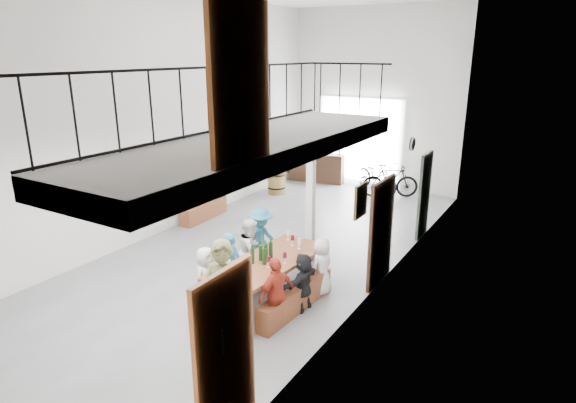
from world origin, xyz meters
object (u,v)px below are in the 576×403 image
Objects in this scene: bench_inner at (241,283)px; oak_barrel at (277,181)px; side_bench at (204,211)px; serving_counter at (317,167)px; bicycle_near at (377,176)px; tasting_table at (269,265)px; host_standing at (224,301)px.

bench_inner is 6.41m from oak_barrel.
serving_counter is (0.75, 4.90, 0.26)m from side_bench.
bicycle_near reaches higher than serving_counter.
tasting_table is at bearing -142.94° from bicycle_near.
serving_counter reaches higher than tasting_table.
tasting_table is at bearing 5.34° from bench_inner.
oak_barrel is 0.43× the size of bicycle_near.
side_bench is 2.99m from oak_barrel.
oak_barrel is (-3.49, 5.74, -0.30)m from tasting_table.
tasting_table reaches higher than bench_inner.
host_standing is at bearing -142.14° from bicycle_near.
host_standing is at bearing -78.12° from serving_counter.
serving_counter reaches higher than bench_inner.
bicycle_near is at bearing 75.96° from host_standing.
bicycle_near is at bearing -11.69° from serving_counter.
serving_counter is at bearing 114.16° from bench_inner.
host_standing is 9.28m from bicycle_near.
oak_barrel reaches higher than tasting_table.
serving_counter is 1.03× the size of host_standing.
tasting_table is 6.72m from oak_barrel.
side_bench is 0.88× the size of host_standing.
side_bench is at bearing 178.57° from bicycle_near.
side_bench is at bearing -107.11° from serving_counter.
host_standing reaches higher than oak_barrel.
tasting_table reaches higher than side_bench.
serving_counter is 0.98× the size of bicycle_near.
oak_barrel reaches higher than side_bench.
side_bench is 6.12m from host_standing.
host_standing is at bearing -46.48° from side_bench.
bench_inner is 0.97× the size of serving_counter.
host_standing is (3.82, -7.37, 0.48)m from oak_barrel.
tasting_table is 1.57× the size of side_bench.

